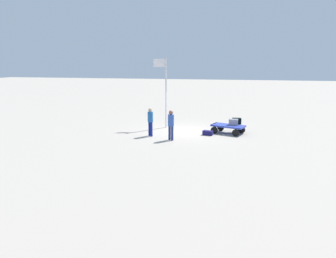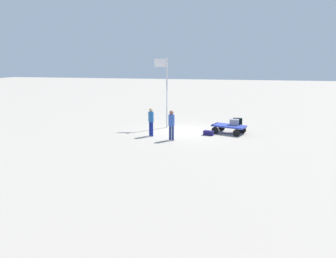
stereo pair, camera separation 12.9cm
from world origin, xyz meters
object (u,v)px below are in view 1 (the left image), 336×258
suitcase_tan (233,122)px  suitcase_maroon (208,133)px  worker_lead (171,123)px  luggage_cart (228,127)px  suitcase_grey (237,121)px  flagpole (165,87)px  worker_trailing (150,120)px

suitcase_tan → suitcase_maroon: size_ratio=0.87×
worker_lead → luggage_cart: bearing=-141.4°
suitcase_grey → suitcase_maroon: (1.72, 1.23, -0.59)m
suitcase_tan → suitcase_grey: 0.47m
luggage_cart → suitcase_grey: (-0.54, -0.47, 0.33)m
worker_lead → flagpole: flagpole is taller
luggage_cart → worker_trailing: worker_trailing is taller
flagpole → suitcase_tan: bearing=168.8°
suitcase_grey → worker_trailing: bearing=23.6°
suitcase_maroon → flagpole: flagpole is taller
suitcase_tan → flagpole: (4.67, -0.92, 2.08)m
worker_lead → suitcase_tan: bearing=-143.8°
luggage_cart → suitcase_maroon: bearing=32.8°
worker_trailing → suitcase_maroon: bearing=-163.4°
suitcase_grey → suitcase_maroon: size_ratio=0.88×
worker_lead → worker_trailing: bearing=-27.5°
suitcase_grey → worker_trailing: (5.13, 2.25, 0.28)m
suitcase_tan → suitcase_grey: size_ratio=0.99×
luggage_cart → suitcase_tan: suitcase_tan is taller
worker_lead → suitcase_grey: bearing=-141.1°
suitcase_maroon → suitcase_tan: bearing=-152.2°
worker_lead → worker_trailing: worker_lead is taller
suitcase_tan → suitcase_maroon: bearing=27.8°
suitcase_maroon → worker_trailing: (3.41, 1.02, 0.87)m
suitcase_grey → flagpole: 5.32m
luggage_cart → flagpole: 5.05m
suitcase_maroon → worker_lead: bearing=41.7°
suitcase_tan → worker_lead: size_ratio=0.33×
worker_lead → flagpole: (1.17, -3.49, 1.77)m
luggage_cart → suitcase_grey: size_ratio=3.84×
suitcase_grey → worker_trailing: 5.61m
suitcase_tan → worker_trailing: size_ratio=0.33×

